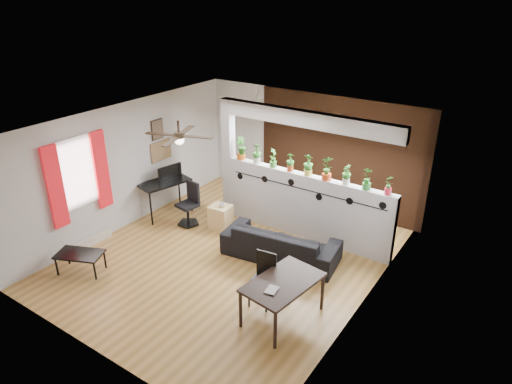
# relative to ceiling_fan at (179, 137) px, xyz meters

# --- Properties ---
(room_shell) EXTENTS (6.30, 7.10, 2.90)m
(room_shell) POSITION_rel_ceiling_fan_xyz_m (0.80, 0.30, -1.01)
(room_shell) COLOR olive
(room_shell) RESTS_ON ground
(partition_wall) EXTENTS (3.60, 0.18, 1.35)m
(partition_wall) POSITION_rel_ceiling_fan_xyz_m (1.60, 1.80, -1.64)
(partition_wall) COLOR #BCBCC1
(partition_wall) RESTS_ON ground
(ceiling_header) EXTENTS (3.60, 0.18, 0.30)m
(ceiling_header) POSITION_rel_ceiling_fan_xyz_m (1.60, 1.80, 0.14)
(ceiling_header) COLOR silver
(ceiling_header) RESTS_ON room_shell
(pier_column) EXTENTS (0.22, 0.20, 2.60)m
(pier_column) POSITION_rel_ceiling_fan_xyz_m (-0.31, 1.80, -1.01)
(pier_column) COLOR #BCBCC1
(pier_column) RESTS_ON ground
(brick_panel) EXTENTS (3.90, 0.05, 2.60)m
(brick_panel) POSITION_rel_ceiling_fan_xyz_m (1.60, 3.27, -1.01)
(brick_panel) COLOR #A1562F
(brick_panel) RESTS_ON ground
(vine_decal) EXTENTS (3.31, 0.01, 0.30)m
(vine_decal) POSITION_rel_ceiling_fan_xyz_m (1.60, 1.70, -1.23)
(vine_decal) COLOR black
(vine_decal) RESTS_ON partition_wall
(window_assembly) EXTENTS (0.09, 1.30, 1.55)m
(window_assembly) POSITION_rel_ceiling_fan_xyz_m (-1.76, -0.90, -0.81)
(window_assembly) COLOR white
(window_assembly) RESTS_ON room_shell
(baseboard_heater) EXTENTS (0.08, 1.00, 0.18)m
(baseboard_heater) POSITION_rel_ceiling_fan_xyz_m (-1.74, -0.90, -2.22)
(baseboard_heater) COLOR silver
(baseboard_heater) RESTS_ON ground
(corkboard) EXTENTS (0.03, 0.60, 0.45)m
(corkboard) POSITION_rel_ceiling_fan_xyz_m (-1.78, 1.25, -0.96)
(corkboard) COLOR olive
(corkboard) RESTS_ON room_shell
(framed_art) EXTENTS (0.03, 0.34, 0.44)m
(framed_art) POSITION_rel_ceiling_fan_xyz_m (-1.78, 1.20, -0.46)
(framed_art) COLOR #8C7259
(framed_art) RESTS_ON room_shell
(ceiling_fan) EXTENTS (1.19, 1.19, 0.43)m
(ceiling_fan) POSITION_rel_ceiling_fan_xyz_m (0.00, 0.00, 0.00)
(ceiling_fan) COLOR black
(ceiling_fan) RESTS_ON room_shell
(potted_plant_0) EXTENTS (0.27, 0.23, 0.48)m
(potted_plant_0) POSITION_rel_ceiling_fan_xyz_m (0.02, 1.80, -0.71)
(potted_plant_0) COLOR orange
(potted_plant_0) RESTS_ON partition_wall
(potted_plant_1) EXTENTS (0.23, 0.20, 0.41)m
(potted_plant_1) POSITION_rel_ceiling_fan_xyz_m (0.42, 1.80, -0.74)
(potted_plant_1) COLOR silver
(potted_plant_1) RESTS_ON partition_wall
(potted_plant_2) EXTENTS (0.18, 0.22, 0.40)m
(potted_plant_2) POSITION_rel_ceiling_fan_xyz_m (0.81, 1.80, -0.75)
(potted_plant_2) COLOR #3E7F2E
(potted_plant_2) RESTS_ON partition_wall
(potted_plant_3) EXTENTS (0.23, 0.22, 0.37)m
(potted_plant_3) POSITION_rel_ceiling_fan_xyz_m (1.21, 1.80, -0.77)
(potted_plant_3) COLOR #B43E1C
(potted_plant_3) RESTS_ON partition_wall
(potted_plant_4) EXTENTS (0.24, 0.21, 0.43)m
(potted_plant_4) POSITION_rel_ceiling_fan_xyz_m (1.60, 1.80, -0.74)
(potted_plant_4) COLOR #DDD54E
(potted_plant_4) RESTS_ON partition_wall
(potted_plant_5) EXTENTS (0.32, 0.31, 0.48)m
(potted_plant_5) POSITION_rel_ceiling_fan_xyz_m (2.00, 1.80, -0.71)
(potted_plant_5) COLOR #CE4418
(potted_plant_5) RESTS_ON partition_wall
(potted_plant_6) EXTENTS (0.23, 0.24, 0.38)m
(potted_plant_6) POSITION_rel_ceiling_fan_xyz_m (2.39, 1.80, -0.76)
(potted_plant_6) COLOR white
(potted_plant_6) RESTS_ON partition_wall
(potted_plant_7) EXTENTS (0.23, 0.19, 0.43)m
(potted_plant_7) POSITION_rel_ceiling_fan_xyz_m (2.79, 1.80, -0.74)
(potted_plant_7) COLOR #2E8030
(potted_plant_7) RESTS_ON partition_wall
(potted_plant_8) EXTENTS (0.22, 0.22, 0.36)m
(potted_plant_8) POSITION_rel_ceiling_fan_xyz_m (3.18, 1.80, -0.77)
(potted_plant_8) COLOR red
(potted_plant_8) RESTS_ON partition_wall
(sofa) EXTENTS (2.15, 1.08, 0.60)m
(sofa) POSITION_rel_ceiling_fan_xyz_m (1.60, 0.84, -2.01)
(sofa) COLOR black
(sofa) RESTS_ON ground
(cube_shelf) EXTENTS (0.46, 0.41, 0.52)m
(cube_shelf) POSITION_rel_ceiling_fan_xyz_m (-0.02, 1.10, -2.05)
(cube_shelf) COLOR tan
(cube_shelf) RESTS_ON ground
(cup) EXTENTS (0.13, 0.13, 0.09)m
(cup) POSITION_rel_ceiling_fan_xyz_m (0.03, 1.10, -1.74)
(cup) COLOR gray
(cup) RESTS_ON cube_shelf
(computer_desk) EXTENTS (0.83, 1.20, 0.79)m
(computer_desk) POSITION_rel_ceiling_fan_xyz_m (-1.45, 0.95, -1.60)
(computer_desk) COLOR black
(computer_desk) RESTS_ON ground
(monitor) EXTENTS (0.34, 0.12, 0.19)m
(monitor) POSITION_rel_ceiling_fan_xyz_m (-1.45, 1.10, -1.43)
(monitor) COLOR black
(monitor) RESTS_ON computer_desk
(office_chair) EXTENTS (0.49, 0.49, 0.93)m
(office_chair) POSITION_rel_ceiling_fan_xyz_m (-0.70, 0.89, -1.90)
(office_chair) COLOR black
(office_chair) RESTS_ON ground
(dining_table) EXTENTS (0.92, 1.33, 0.68)m
(dining_table) POSITION_rel_ceiling_fan_xyz_m (2.50, -0.62, -1.71)
(dining_table) COLOR black
(dining_table) RESTS_ON ground
(book) EXTENTS (0.19, 0.23, 0.02)m
(book) POSITION_rel_ceiling_fan_xyz_m (2.40, -0.92, -1.63)
(book) COLOR gray
(book) RESTS_ON dining_table
(folding_chair) EXTENTS (0.40, 0.40, 0.89)m
(folding_chair) POSITION_rel_ceiling_fan_xyz_m (2.05, -0.44, -1.79)
(folding_chair) COLOR black
(folding_chair) RESTS_ON ground
(coffee_table) EXTENTS (0.92, 0.73, 0.38)m
(coffee_table) POSITION_rel_ceiling_fan_xyz_m (-1.13, -1.55, -1.98)
(coffee_table) COLOR black
(coffee_table) RESTS_ON ground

